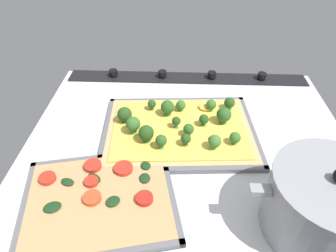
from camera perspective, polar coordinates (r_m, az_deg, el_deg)
name	(u,v)px	position (r cm, az deg, el deg)	size (l,w,h in cm)	color
ground_plane	(188,147)	(76.76, 3.81, -3.98)	(82.64, 70.28, 3.00)	silver
stove_control_panel	(187,77)	(100.97, 3.67, 9.38)	(79.33, 7.00, 2.60)	black
baking_tray_front	(179,132)	(78.14, 2.16, -1.12)	(41.37, 31.23, 1.30)	slate
broccoli_pizza	(179,127)	(77.16, 2.08, -0.11)	(38.83, 28.68, 6.01)	tan
baking_tray_back	(99,201)	(64.72, -13.06, -13.89)	(35.74, 31.44, 1.30)	slate
veggie_pizza_back	(99,196)	(64.51, -13.12, -13.09)	(32.89, 28.59, 1.90)	tan
cooking_pot	(324,205)	(61.45, 27.91, -13.31)	(27.75, 20.96, 15.88)	gray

